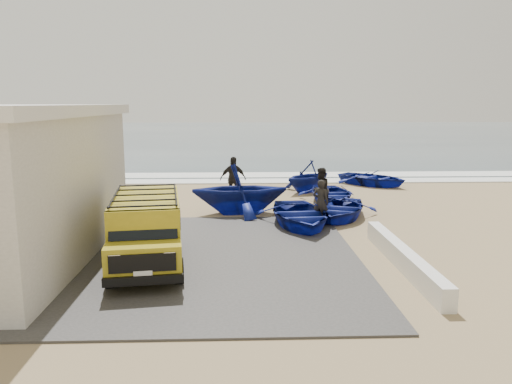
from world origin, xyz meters
name	(u,v)px	position (x,y,z in m)	size (l,w,h in m)	color
ground	(220,239)	(0.00, 0.00, 0.00)	(160.00, 160.00, 0.00)	#977F58
slab	(146,258)	(-2.00, -2.00, 0.03)	(12.00, 10.00, 0.05)	#403E3B
ocean	(233,134)	(0.00, 56.00, 0.00)	(180.00, 88.00, 0.01)	#385166
surf_line	(227,181)	(0.00, 12.00, 0.03)	(180.00, 1.60, 0.06)	white
surf_wash	(228,175)	(0.00, 14.50, 0.02)	(180.00, 2.20, 0.04)	white
parapet	(403,258)	(5.00, -3.00, 0.28)	(0.35, 6.00, 0.55)	silver
van	(146,228)	(-1.86, -2.54, 1.04)	(2.38, 4.73, 1.94)	#B09D1A
boat_near_left	(299,214)	(2.80, 1.69, 0.43)	(2.96, 4.15, 0.86)	navy
boat_near_right	(339,209)	(4.46, 2.83, 0.38)	(2.62, 3.66, 0.76)	navy
boat_mid_left	(240,189)	(0.68, 3.87, 0.99)	(3.25, 3.76, 1.98)	navy
boat_mid_right	(331,194)	(4.72, 5.91, 0.38)	(2.63, 3.68, 0.76)	navy
boat_far_left	(309,176)	(4.11, 8.68, 0.79)	(2.58, 2.99, 1.57)	navy
boat_far_right	(372,178)	(7.81, 10.50, 0.39)	(2.70, 3.79, 0.78)	navy
fisherman_front	(321,202)	(3.62, 2.08, 0.81)	(0.59, 0.39, 1.62)	black
fisherman_middle	(321,190)	(3.95, 4.14, 0.89)	(0.87, 0.68, 1.79)	black
fisherman_back	(233,179)	(0.39, 6.47, 1.00)	(1.17, 0.49, 2.00)	black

